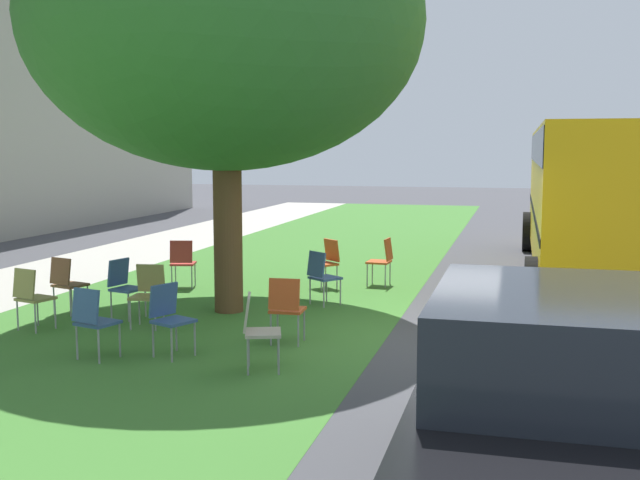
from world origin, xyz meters
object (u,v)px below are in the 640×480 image
Objects in this scene: chair_4 at (182,260)px; chair_8 at (148,291)px; chair_0 at (124,283)px; street_tree at (225,24)px; chair_1 at (170,314)px; chair_2 at (93,317)px; chair_11 at (31,294)px; chair_6 at (327,259)px; chair_7 at (286,305)px; chair_10 at (383,258)px; chair_5 at (257,326)px; chair_3 at (66,281)px; school_bus at (602,188)px; parked_car at (551,414)px; chair_9 at (322,274)px.

chair_4 is 2.98m from chair_8.
chair_0 is 1.00× the size of chair_8.
chair_8 is (-1.24, 0.72, -3.83)m from street_tree.
chair_1 and chair_2 have the same top height.
chair_11 is (1.10, 1.62, 0.00)m from chair_2.
chair_6 is at bearing -74.26° from chair_4.
chair_10 is at bearing -5.87° from chair_7.
chair_5 is at bearing -179.05° from chair_7.
chair_3 is 9.75m from school_bus.
chair_5 is (-2.08, -2.81, 0.00)m from chair_0.
chair_0 is at bearing 121.40° from street_tree.
school_bus is (2.81, -7.34, 1.24)m from chair_4.
chair_11 is 0.08× the size of school_bus.
chair_6 is 4.07m from chair_7.
chair_4 is 9.73m from parked_car.
chair_9 is 5.95m from school_bus.
chair_5 is 2.75m from chair_8.
chair_8 is 7.08m from parked_car.
chair_10 is (5.68, -0.44, 0.00)m from chair_5.
chair_8 is at bearing -164.26° from chair_4.
street_tree is 7.45× the size of chair_7.
chair_10 is 9.14m from parked_car.
chair_3 is 1.00× the size of chair_7.
chair_0 is 1.00× the size of chair_1.
chair_3 is 0.24× the size of parked_car.
chair_6 is (3.16, -3.28, 0.00)m from chair_3.
chair_2 is 1.00× the size of chair_10.
chair_5 is 1.00× the size of chair_11.
chair_0 is 3.50m from chair_5.
chair_11 is at bearing 58.60° from parked_car.
chair_4 is (2.45, -0.77, 0.00)m from chair_3.
street_tree is 7.45× the size of chair_9.
chair_5 is 5.70m from chair_10.
school_bus is (3.64, -4.53, 1.24)m from chair_9.
chair_8 is at bearing 53.02° from chair_5.
chair_4 is 2.93m from chair_9.
chair_0 is at bearing 55.26° from chair_8.
street_tree is 7.45× the size of chair_8.
chair_6 is (5.31, -1.52, 0.00)m from chair_2.
chair_2 is at bearing 122.33° from chair_7.
chair_4 is at bearing 105.74° from chair_6.
chair_0 and chair_4 have the same top height.
chair_7 is 3.63m from chair_11.
chair_6 is 1.00× the size of chair_7.
chair_3 is (-0.00, 0.97, 0.00)m from chair_0.
chair_2 is at bearing 156.80° from chair_10.
chair_0 is at bearing 143.73° from chair_6.
chair_10 is at bearing -71.51° from chair_4.
chair_5 is 1.00× the size of chair_6.
chair_3 is 3.93m from chair_9.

